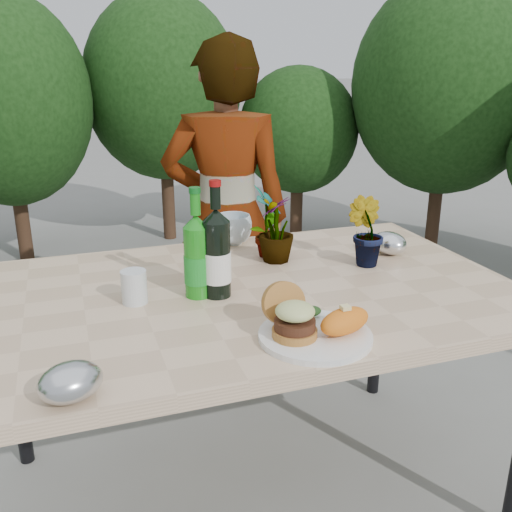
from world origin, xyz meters
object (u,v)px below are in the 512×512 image
object	(u,v)px
patio_table	(247,306)
person	(226,218)
dinner_plate	(315,336)
wine_bottle	(217,255)

from	to	relation	value
patio_table	person	bearing A→B (deg)	78.39
dinner_plate	wine_bottle	size ratio (longest dim) A/B	0.83
wine_bottle	person	world-z (taller)	person
dinner_plate	wine_bottle	xyz separation A→B (m)	(-0.15, 0.34, 0.12)
patio_table	dinner_plate	world-z (taller)	dinner_plate
dinner_plate	person	world-z (taller)	person
dinner_plate	wine_bottle	distance (m)	0.39
patio_table	wine_bottle	size ratio (longest dim) A/B	4.73
person	patio_table	bearing A→B (deg)	96.00
patio_table	person	xyz separation A→B (m)	(0.16, 0.79, 0.06)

